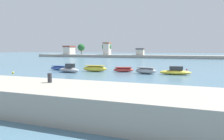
# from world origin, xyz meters

# --- Properties ---
(ground_plane) EXTENTS (400.00, 400.00, 0.00)m
(ground_plane) POSITION_xyz_m (0.00, 0.00, 0.00)
(ground_plane) COLOR slate
(seawall_embankment) EXTENTS (66.19, 5.25, 1.72)m
(seawall_embankment) POSITION_xyz_m (0.00, -9.35, 0.86)
(seawall_embankment) COLOR #9E998C
(seawall_embankment) RESTS_ON ground
(mooring_bollard) EXTENTS (0.30, 0.30, 0.68)m
(mooring_bollard) POSITION_xyz_m (-1.48, -8.59, 2.07)
(mooring_bollard) COLOR #2D2D33
(mooring_bollard) RESTS_ON seawall_embankment
(moored_boat_0) EXTENTS (3.82, 1.61, 0.88)m
(moored_boat_0) POSITION_xyz_m (-14.86, 12.47, 0.42)
(moored_boat_0) COLOR #3856A8
(moored_boat_0) RESTS_ON ground
(moored_boat_1) EXTENTS (4.57, 2.21, 1.59)m
(moored_boat_1) POSITION_xyz_m (-11.02, 9.81, 0.56)
(moored_boat_1) COLOR #9E9EA3
(moored_boat_1) RESTS_ON ground
(moored_boat_2) EXTENTS (4.63, 2.03, 1.15)m
(moored_boat_2) POSITION_xyz_m (-7.18, 12.41, 0.56)
(moored_boat_2) COLOR yellow
(moored_boat_2) RESTS_ON ground
(moored_boat_3) EXTENTS (3.90, 2.36, 0.87)m
(moored_boat_3) POSITION_xyz_m (-2.07, 13.68, 0.41)
(moored_boat_3) COLOR #C63833
(moored_boat_3) RESTS_ON ground
(moored_boat_4) EXTENTS (3.65, 1.70, 1.11)m
(moored_boat_4) POSITION_xyz_m (2.23, 12.15, 0.53)
(moored_boat_4) COLOR #9E9EA3
(moored_boat_4) RESTS_ON ground
(moored_boat_5) EXTENTS (5.17, 2.19, 1.38)m
(moored_boat_5) POSITION_xyz_m (6.96, 12.69, 0.48)
(moored_boat_5) COLOR yellow
(moored_boat_5) RESTS_ON ground
(mooring_buoy_0) EXTENTS (0.29, 0.29, 0.29)m
(mooring_buoy_0) POSITION_xyz_m (9.04, 20.48, 0.15)
(mooring_buoy_0) COLOR red
(mooring_buoy_0) RESTS_ON ground
(mooring_buoy_1) EXTENTS (0.36, 0.36, 0.36)m
(mooring_buoy_1) POSITION_xyz_m (-19.11, 5.19, 0.18)
(mooring_buoy_1) COLOR yellow
(mooring_buoy_1) RESTS_ON ground
(distant_shoreline) EXTENTS (130.47, 8.30, 7.80)m
(distant_shoreline) POSITION_xyz_m (-7.09, 72.25, 1.48)
(distant_shoreline) COLOR gray
(distant_shoreline) RESTS_ON ground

